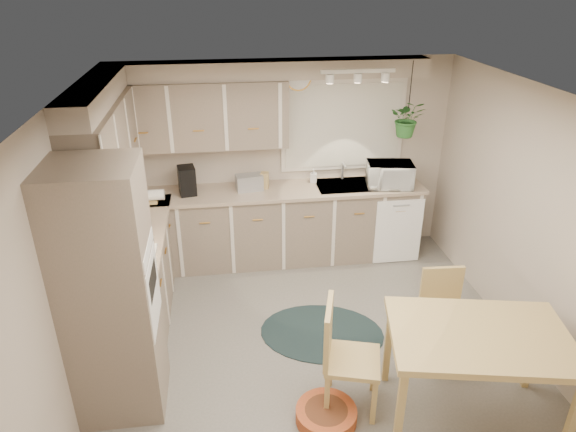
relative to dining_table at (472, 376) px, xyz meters
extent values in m
plane|color=slate|center=(-1.06, 0.95, -0.42)|extent=(4.20, 4.20, 0.00)
plane|color=silver|center=(-1.06, 0.95, 1.98)|extent=(4.20, 4.20, 0.00)
cube|color=#B5A696|center=(-1.06, 3.05, 0.78)|extent=(4.00, 0.04, 2.40)
cube|color=#B5A696|center=(-3.06, 0.95, 0.78)|extent=(0.04, 4.20, 2.40)
cube|color=#B5A696|center=(0.94, 0.95, 0.78)|extent=(0.04, 4.20, 2.40)
cube|color=gray|center=(-2.76, 1.82, 0.03)|extent=(0.60, 1.85, 0.90)
cube|color=gray|center=(-1.26, 2.75, 0.03)|extent=(3.60, 0.60, 0.90)
cube|color=tan|center=(-2.75, 1.82, 0.50)|extent=(0.64, 1.89, 0.04)
cube|color=tan|center=(-1.26, 2.74, 0.50)|extent=(3.64, 0.64, 0.04)
cube|color=gray|center=(-2.74, 0.57, 0.63)|extent=(0.65, 0.65, 2.10)
cube|color=white|center=(-2.42, 0.57, 0.63)|extent=(0.02, 0.56, 0.58)
cube|color=gray|center=(-2.89, 1.95, 1.41)|extent=(0.35, 2.00, 0.75)
cube|color=gray|center=(-2.06, 2.87, 1.41)|extent=(2.00, 0.35, 0.75)
cube|color=#B5A696|center=(-2.91, 1.95, 1.88)|extent=(0.30, 2.00, 0.20)
cube|color=#B5A696|center=(-1.26, 2.90, 1.88)|extent=(3.60, 0.30, 0.20)
cube|color=white|center=(-2.74, 1.25, 0.53)|extent=(0.52, 0.58, 0.02)
cube|color=white|center=(-2.76, 1.25, 0.98)|extent=(0.40, 0.60, 0.14)
cube|color=white|center=(-0.36, 3.02, 1.18)|extent=(1.40, 0.02, 1.00)
cube|color=silver|center=(-0.36, 3.03, 1.18)|extent=(1.50, 0.02, 1.10)
cube|color=#A6A9AE|center=(-0.36, 2.75, 0.48)|extent=(0.70, 0.48, 0.10)
cube|color=white|center=(0.24, 2.44, 0.01)|extent=(0.58, 0.02, 0.83)
cube|color=white|center=(-0.36, 2.50, 1.91)|extent=(0.80, 0.04, 0.04)
cylinder|color=gold|center=(-0.91, 3.02, 1.76)|extent=(0.30, 0.03, 0.30)
cube|color=tan|center=(0.00, 0.00, 0.00)|extent=(1.48, 1.14, 0.84)
cube|color=tan|center=(-0.89, 0.27, 0.06)|extent=(0.56, 0.56, 0.97)
cube|color=tan|center=(0.08, 0.70, 0.02)|extent=(0.43, 0.43, 0.87)
ellipsoid|color=black|center=(-0.94, 1.20, -0.41)|extent=(1.43, 1.21, 0.01)
cylinder|color=#BE4A26|center=(-1.13, 0.11, -0.36)|extent=(0.63, 0.63, 0.11)
imported|color=white|center=(0.14, 2.65, 0.70)|extent=(0.57, 0.37, 0.36)
imported|color=white|center=(-0.73, 2.90, 0.56)|extent=(0.12, 0.19, 0.08)
imported|color=#2A6829|center=(0.29, 2.65, 1.30)|extent=(0.49, 0.52, 0.33)
cube|color=black|center=(-2.24, 2.75, 0.69)|extent=(0.22, 0.25, 0.33)
cube|color=#A6A9AE|center=(-1.52, 2.77, 0.62)|extent=(0.33, 0.21, 0.19)
cube|color=tan|center=(-1.34, 2.80, 0.62)|extent=(0.11, 0.11, 0.20)
camera|label=1|loc=(-1.84, -2.84, 2.85)|focal=32.00mm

